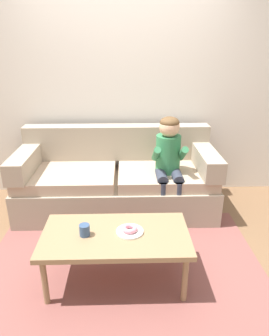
# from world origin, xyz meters

# --- Properties ---
(ground) EXTENTS (10.00, 10.00, 0.00)m
(ground) POSITION_xyz_m (0.00, 0.00, 0.00)
(ground) COLOR brown
(wall_back) EXTENTS (8.00, 0.10, 2.80)m
(wall_back) POSITION_xyz_m (0.00, 1.40, 1.40)
(wall_back) COLOR silver
(wall_back) RESTS_ON ground
(area_rug) EXTENTS (2.37, 1.80, 0.01)m
(area_rug) POSITION_xyz_m (0.00, -0.25, 0.01)
(area_rug) COLOR brown
(area_rug) RESTS_ON ground
(couch) EXTENTS (2.15, 0.90, 0.90)m
(couch) POSITION_xyz_m (-0.07, 0.84, 0.33)
(couch) COLOR tan
(couch) RESTS_ON ground
(coffee_table) EXTENTS (1.13, 0.60, 0.44)m
(coffee_table) POSITION_xyz_m (-0.06, -0.36, 0.40)
(coffee_table) COLOR #937551
(coffee_table) RESTS_ON ground
(person_child) EXTENTS (0.34, 0.58, 1.10)m
(person_child) POSITION_xyz_m (0.48, 0.64, 0.67)
(person_child) COLOR #337A4C
(person_child) RESTS_ON ground
(plate) EXTENTS (0.21, 0.21, 0.01)m
(plate) POSITION_xyz_m (0.05, -0.35, 0.45)
(plate) COLOR white
(plate) RESTS_ON coffee_table
(donut) EXTENTS (0.12, 0.12, 0.04)m
(donut) POSITION_xyz_m (0.05, -0.35, 0.47)
(donut) COLOR pink
(donut) RESTS_ON plate
(mug) EXTENTS (0.08, 0.08, 0.09)m
(mug) POSITION_xyz_m (-0.29, -0.38, 0.48)
(mug) COLOR #334C72
(mug) RESTS_ON coffee_table
(toy_controller) EXTENTS (0.23, 0.09, 0.05)m
(toy_controller) POSITION_xyz_m (-0.60, 0.05, 0.03)
(toy_controller) COLOR #339E56
(toy_controller) RESTS_ON ground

